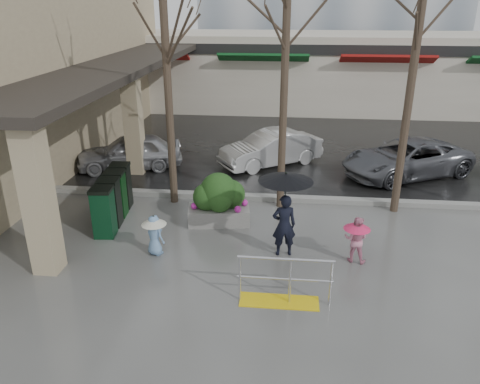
% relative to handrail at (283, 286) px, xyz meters
% --- Properties ---
extents(ground, '(120.00, 120.00, 0.00)m').
position_rel_handrail_xyz_m(ground, '(-1.36, 1.20, -0.38)').
color(ground, '#51514F').
rests_on(ground, ground).
extents(street_asphalt, '(120.00, 36.00, 0.01)m').
position_rel_handrail_xyz_m(street_asphalt, '(-1.36, 23.20, -0.37)').
color(street_asphalt, black).
rests_on(street_asphalt, ground).
extents(curb, '(120.00, 0.30, 0.15)m').
position_rel_handrail_xyz_m(curb, '(-1.36, 5.20, -0.30)').
color(curb, gray).
rests_on(curb, ground).
extents(near_building, '(6.00, 18.00, 8.00)m').
position_rel_handrail_xyz_m(near_building, '(-10.36, 9.20, 3.62)').
color(near_building, tan).
rests_on(near_building, ground).
extents(canopy_slab, '(2.80, 18.00, 0.25)m').
position_rel_handrail_xyz_m(canopy_slab, '(-6.16, 9.20, 3.25)').
color(canopy_slab, '#2D2823').
rests_on(canopy_slab, pillar_front).
extents(pillar_front, '(0.55, 0.55, 3.50)m').
position_rel_handrail_xyz_m(pillar_front, '(-5.26, 0.70, 1.37)').
color(pillar_front, tan).
rests_on(pillar_front, ground).
extents(pillar_back, '(0.55, 0.55, 3.50)m').
position_rel_handrail_xyz_m(pillar_back, '(-5.26, 7.20, 1.37)').
color(pillar_back, tan).
rests_on(pillar_back, ground).
extents(storefront_row, '(34.00, 6.74, 4.00)m').
position_rel_handrail_xyz_m(storefront_row, '(0.64, 19.17, 1.64)').
color(storefront_row, beige).
rests_on(storefront_row, ground).
extents(handrail, '(1.90, 0.50, 1.03)m').
position_rel_handrail_xyz_m(handrail, '(0.00, 0.00, 0.00)').
color(handrail, yellow).
rests_on(handrail, ground).
extents(tree_west, '(3.20, 3.20, 6.80)m').
position_rel_handrail_xyz_m(tree_west, '(-3.36, 4.80, 4.71)').
color(tree_west, '#382B21').
rests_on(tree_west, ground).
extents(tree_midwest, '(3.20, 3.20, 7.00)m').
position_rel_handrail_xyz_m(tree_midwest, '(-0.16, 4.80, 4.86)').
color(tree_midwest, '#382B21').
rests_on(tree_midwest, ground).
extents(tree_mideast, '(3.20, 3.20, 6.50)m').
position_rel_handrail_xyz_m(tree_mideast, '(3.14, 4.80, 4.48)').
color(tree_mideast, '#382B21').
rests_on(tree_mideast, ground).
extents(woman, '(1.26, 1.26, 2.10)m').
position_rel_handrail_xyz_m(woman, '(-0.02, 1.94, 0.96)').
color(woman, black).
rests_on(woman, ground).
extents(child_pink, '(0.63, 0.62, 1.12)m').
position_rel_handrail_xyz_m(child_pink, '(1.64, 1.81, 0.26)').
color(child_pink, pink).
rests_on(child_pink, ground).
extents(child_blue, '(0.60, 0.60, 1.01)m').
position_rel_handrail_xyz_m(child_blue, '(-3.07, 1.64, 0.24)').
color(child_blue, '#739DCC').
rests_on(child_blue, ground).
extents(planter, '(1.75, 1.06, 1.44)m').
position_rel_handrail_xyz_m(planter, '(-1.79, 3.51, 0.31)').
color(planter, '#65625E').
rests_on(planter, ground).
extents(news_boxes, '(0.75, 2.41, 1.32)m').
position_rel_handrail_xyz_m(news_boxes, '(-4.70, 3.35, 0.29)').
color(news_boxes, '#0D3A1F').
rests_on(news_boxes, ground).
extents(car_a, '(3.97, 2.47, 1.26)m').
position_rel_handrail_xyz_m(car_a, '(-5.64, 7.59, 0.25)').
color(car_a, '#AAABAF').
rests_on(car_a, ground).
extents(car_b, '(3.91, 3.26, 1.26)m').
position_rel_handrail_xyz_m(car_b, '(-0.61, 8.52, 0.25)').
color(car_b, silver).
rests_on(car_b, ground).
extents(car_c, '(4.99, 3.92, 1.26)m').
position_rel_handrail_xyz_m(car_c, '(4.09, 7.85, 0.25)').
color(car_c, '#5C5E64').
rests_on(car_c, ground).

